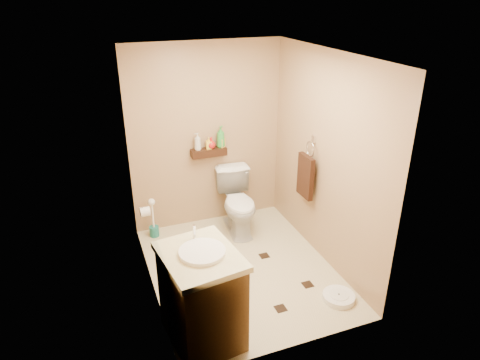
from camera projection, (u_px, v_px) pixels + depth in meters
name	position (u px, v px, depth m)	size (l,w,h in m)	color
ground	(241.00, 269.00, 4.93)	(2.50, 2.50, 0.00)	beige
wall_back	(207.00, 137.00, 5.49)	(2.00, 0.04, 2.40)	tan
wall_front	(298.00, 233.00, 3.36)	(2.00, 0.04, 2.40)	tan
wall_left	(144.00, 188.00, 4.10)	(0.04, 2.50, 2.40)	tan
wall_right	(325.00, 161.00, 4.75)	(0.04, 2.50, 2.40)	tan
ceiling	(241.00, 54.00, 3.93)	(2.00, 2.50, 0.02)	white
wall_shelf	(209.00, 152.00, 5.50)	(0.46, 0.14, 0.10)	#33160D
floor_accents	(243.00, 271.00, 4.89)	(1.27, 1.45, 0.01)	black
toilet	(238.00, 203.00, 5.56)	(0.45, 0.79, 0.81)	white
vanity	(202.00, 296.00, 3.78)	(0.71, 0.83, 1.06)	brown
bathroom_scale	(339.00, 297.00, 4.43)	(0.39, 0.39, 0.07)	white
toilet_brush	(153.00, 223.00, 5.50)	(0.12, 0.12, 0.54)	#1B6F69
towel_ring	(306.00, 174.00, 5.04)	(0.12, 0.30, 0.76)	silver
toilet_paper	(145.00, 212.00, 4.93)	(0.12, 0.11, 0.12)	white
bottle_a	(198.00, 142.00, 5.38)	(0.09, 0.09, 0.23)	beige
bottle_b	(209.00, 143.00, 5.45)	(0.07, 0.07, 0.15)	yellow
bottle_c	(211.00, 143.00, 5.46)	(0.11, 0.11, 0.15)	red
bottle_d	(221.00, 137.00, 5.47)	(0.11, 0.11, 0.28)	green
bottle_e	(221.00, 141.00, 5.50)	(0.08, 0.08, 0.18)	gold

